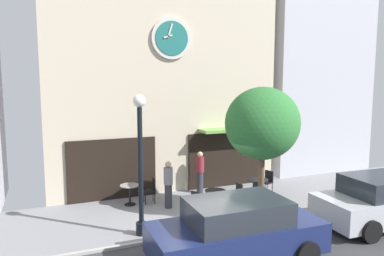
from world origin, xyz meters
name	(u,v)px	position (x,y,z in m)	size (l,w,h in m)	color
ground_plane	(221,243)	(0.00, -0.66, -0.02)	(25.19, 9.91, 0.13)	gray
clock_building	(162,37)	(0.29, 5.41, 6.24)	(9.46, 3.54, 12.06)	beige
neighbor_building_right	(303,40)	(8.24, 6.38, 6.54)	(5.47, 4.20, 13.08)	#B2B2BC
street_lamp	(140,165)	(-1.90, 0.66, 2.06)	(0.36, 0.36, 4.06)	black
street_tree	(263,124)	(2.09, 0.59, 3.07)	(2.46, 2.21, 4.25)	brown
cafe_table_center	(130,191)	(-1.64, 3.34, 0.51)	(0.69, 0.69, 0.74)	black
cafe_table_leftmost	(215,197)	(0.89, 1.51, 0.54)	(0.72, 0.72, 0.76)	black
cafe_table_near_door	(258,184)	(3.01, 2.23, 0.56)	(0.79, 0.79, 0.75)	black
cafe_chair_right_end	(237,194)	(1.72, 1.53, 0.53)	(0.42, 0.42, 0.90)	black
cafe_chair_facing_street	(258,191)	(2.57, 1.53, 0.53)	(0.55, 0.55, 0.90)	black
cafe_chair_near_lamp	(237,201)	(1.34, 0.85, 0.53)	(0.57, 0.57, 0.90)	black
cafe_chair_near_tree	(198,202)	(0.12, 1.24, 0.53)	(0.54, 0.54, 0.90)	black
cafe_chair_facing_wall	(151,189)	(-0.85, 3.28, 0.53)	(0.44, 0.44, 0.90)	black
cafe_chair_outer	(268,180)	(3.74, 2.66, 0.53)	(0.51, 0.51, 0.90)	black
pedestrian_grey	(168,184)	(-0.45, 2.53, 0.86)	(0.40, 0.40, 1.67)	#2D2D38
pedestrian_maroon	(200,172)	(1.28, 3.73, 0.86)	(0.41, 0.41, 1.67)	#2D2D38
parked_car_navy	(237,231)	(-0.11, -1.73, 0.76)	(4.33, 2.07, 1.55)	navy
parked_car_silver	(384,200)	(5.26, -1.41, 0.76)	(4.38, 2.17, 1.55)	#B7BABF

